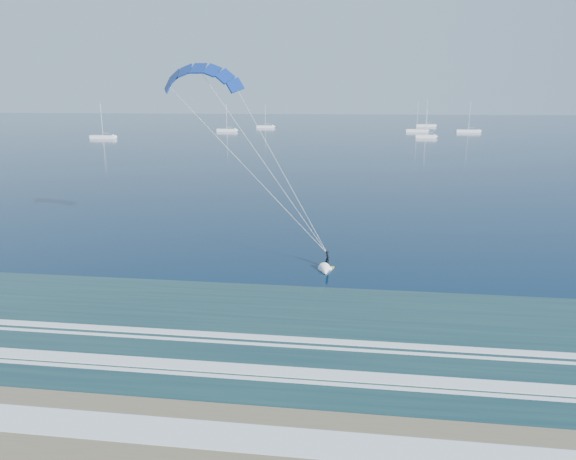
% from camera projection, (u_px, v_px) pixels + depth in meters
% --- Properties ---
extents(ground, '(900.00, 900.00, 0.00)m').
position_uv_depth(ground, '(113.00, 422.00, 24.37)').
color(ground, '#06213C').
rests_on(ground, ground).
extents(kitesurfer_rig, '(15.43, 5.39, 18.59)m').
position_uv_depth(kitesurfer_rig, '(265.00, 164.00, 42.92)').
color(kitesurfer_rig, yellow).
rests_on(kitesurfer_rig, ground).
extents(sailboat_0, '(9.52, 2.40, 12.83)m').
position_uv_depth(sailboat_0, '(103.00, 137.00, 189.73)').
color(sailboat_0, white).
rests_on(sailboat_0, ground).
extents(sailboat_1, '(8.77, 2.40, 12.03)m').
position_uv_depth(sailboat_1, '(227.00, 130.00, 227.78)').
color(sailboat_1, white).
rests_on(sailboat_1, ground).
extents(sailboat_2, '(8.61, 2.40, 11.62)m').
position_uv_depth(sailboat_2, '(265.00, 126.00, 255.57)').
color(sailboat_2, white).
rests_on(sailboat_2, ground).
extents(sailboat_3, '(7.56, 2.40, 10.66)m').
position_uv_depth(sailboat_3, '(426.00, 136.00, 192.40)').
color(sailboat_3, white).
rests_on(sailboat_3, ground).
extents(sailboat_4, '(9.99, 2.40, 13.41)m').
position_uv_depth(sailboat_4, '(426.00, 125.00, 265.63)').
color(sailboat_4, white).
rests_on(sailboat_4, ground).
extents(sailboat_5, '(10.07, 2.40, 13.55)m').
position_uv_depth(sailboat_5, '(468.00, 131.00, 222.45)').
color(sailboat_5, white).
rests_on(sailboat_5, ground).
extents(sailboat_7, '(9.37, 2.40, 12.84)m').
position_uv_depth(sailboat_7, '(417.00, 130.00, 225.46)').
color(sailboat_7, white).
rests_on(sailboat_7, ground).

